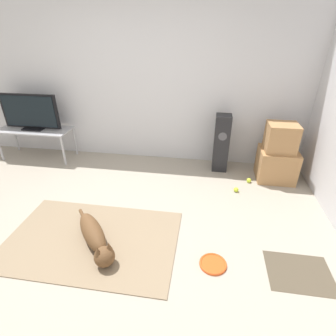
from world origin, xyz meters
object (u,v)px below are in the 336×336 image
object	(u,v)px
floor_speaker	(221,143)
tv	(30,112)
frisbee	(213,264)
dog	(95,237)
tennis_ball_by_boxes	(249,180)
cardboard_box_upper	(281,138)
cardboard_box_lower	(276,165)
tv_stand	(35,132)
tennis_ball_near_speaker	(236,190)

from	to	relation	value
floor_speaker	tv	distance (m)	3.08
frisbee	floor_speaker	distance (m)	1.99
dog	tv	bearing A→B (deg)	133.70
tennis_ball_by_boxes	cardboard_box_upper	bearing A→B (deg)	24.60
tv	cardboard_box_lower	bearing A→B (deg)	-2.06
frisbee	floor_speaker	world-z (taller)	floor_speaker
tv_stand	tennis_ball_by_boxes	xyz separation A→B (m)	(3.48, -0.32, -0.42)
frisbee	tv_stand	size ratio (longest dim) A/B	0.22
cardboard_box_lower	tv	size ratio (longest dim) A/B	0.55
frisbee	tennis_ball_near_speaker	size ratio (longest dim) A/B	3.97
cardboard_box_upper	tv_stand	size ratio (longest dim) A/B	0.34
cardboard_box_upper	cardboard_box_lower	bearing A→B (deg)	36.54
dog	tennis_ball_near_speaker	bearing A→B (deg)	39.79
tennis_ball_near_speaker	frisbee	bearing A→B (deg)	-103.13
frisbee	cardboard_box_upper	world-z (taller)	cardboard_box_upper
tv	tennis_ball_by_boxes	bearing A→B (deg)	-5.23
cardboard_box_lower	tv	world-z (taller)	tv
floor_speaker	tennis_ball_near_speaker	distance (m)	0.78
cardboard_box_upper	tennis_ball_by_boxes	bearing A→B (deg)	-155.40
cardboard_box_upper	tennis_ball_near_speaker	xyz separation A→B (m)	(-0.56, -0.44, -0.63)
dog	tennis_ball_by_boxes	world-z (taller)	dog
dog	floor_speaker	xyz separation A→B (m)	(1.29, 1.89, 0.32)
tv	cardboard_box_upper	bearing A→B (deg)	-2.28
floor_speaker	tennis_ball_near_speaker	world-z (taller)	floor_speaker
cardboard_box_upper	tennis_ball_by_boxes	world-z (taller)	cardboard_box_upper
cardboard_box_upper	floor_speaker	distance (m)	0.84
cardboard_box_upper	tv_stand	bearing A→B (deg)	177.76
cardboard_box_upper	frisbee	bearing A→B (deg)	-116.31
tv_stand	cardboard_box_upper	bearing A→B (deg)	-2.24
frisbee	tennis_ball_by_boxes	distance (m)	1.67
floor_speaker	tennis_ball_near_speaker	xyz separation A→B (m)	(0.22, -0.63, -0.41)
dog	tennis_ball_near_speaker	world-z (taller)	dog
tennis_ball_by_boxes	tv_stand	bearing A→B (deg)	174.82
dog	tv_stand	distance (m)	2.58
cardboard_box_lower	floor_speaker	distance (m)	0.85
floor_speaker	tv_stand	size ratio (longest dim) A/B	0.74
cardboard_box_lower	tv_stand	size ratio (longest dim) A/B	0.44
dog	cardboard_box_upper	xyz separation A→B (m)	(2.07, 1.70, 0.53)
tennis_ball_by_boxes	tennis_ball_near_speaker	size ratio (longest dim) A/B	1.00
tv_stand	tennis_ball_by_boxes	distance (m)	3.52
cardboard_box_lower	frisbee	bearing A→B (deg)	-116.63
frisbee	tv_stand	bearing A→B (deg)	147.27
frisbee	dog	bearing A→B (deg)	177.10
cardboard_box_lower	tennis_ball_by_boxes	bearing A→B (deg)	-154.72
cardboard_box_lower	tennis_ball_near_speaker	size ratio (longest dim) A/B	7.92
frisbee	cardboard_box_upper	size ratio (longest dim) A/B	0.65
tv_stand	tennis_ball_by_boxes	world-z (taller)	tv_stand
frisbee	tv	xyz separation A→B (m)	(-2.97, 1.91, 0.78)
dog	tennis_ball_near_speaker	xyz separation A→B (m)	(1.51, 1.26, -0.09)
tennis_ball_by_boxes	tennis_ball_near_speaker	world-z (taller)	same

